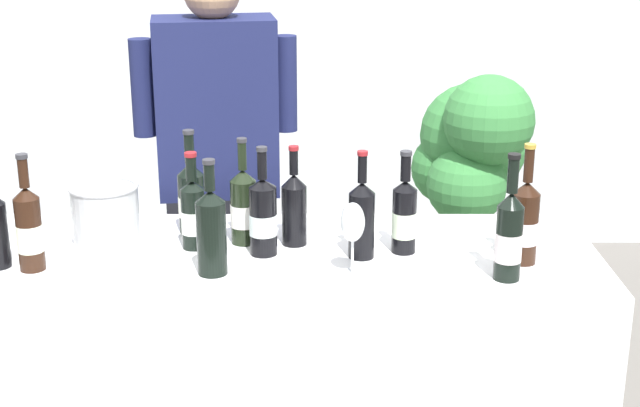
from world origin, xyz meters
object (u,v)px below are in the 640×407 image
wine_bottle_2 (266,216)px  wine_glass (355,226)px  wine_bottle_8 (246,207)px  wine_bottle_1 (364,218)px  wine_bottle_6 (297,207)px  wine_bottle_4 (512,236)px  ice_bucket (109,217)px  person_server (223,213)px  wine_bottle_10 (194,197)px  wine_bottle_7 (528,222)px  wine_bottle_11 (32,228)px  wine_bottle_3 (407,216)px  wine_bottle_0 (196,213)px  potted_shrub (474,158)px  wine_bottle_5 (214,230)px

wine_bottle_2 → wine_glass: wine_bottle_2 is taller
wine_bottle_8 → wine_bottle_1: bearing=-18.8°
wine_bottle_8 → wine_bottle_6: bearing=-4.2°
wine_bottle_4 → ice_bucket: (-1.14, 0.21, -0.02)m
wine_bottle_8 → person_server: bearing=103.9°
wine_bottle_8 → wine_bottle_10: size_ratio=1.00×
wine_bottle_1 → wine_bottle_7: (0.46, -0.04, 0.00)m
wine_bottle_6 → wine_bottle_11: (-0.73, -0.20, 0.01)m
wine_bottle_10 → wine_bottle_1: bearing=-22.8°
wine_bottle_3 → wine_bottle_0: bearing=177.1°
wine_bottle_7 → wine_bottle_2: bearing=175.0°
wine_bottle_11 → person_server: 0.90m
wine_bottle_6 → wine_glass: bearing=-54.8°
wine_bottle_8 → potted_shrub: (0.89, 1.27, -0.20)m
wine_bottle_2 → person_server: (-0.20, 0.63, -0.21)m
wine_bottle_3 → wine_bottle_10: bearing=164.8°
wine_bottle_11 → ice_bucket: size_ratio=1.64×
wine_glass → ice_bucket: bearing=166.0°
wine_bottle_6 → wine_bottle_7: 0.67m
wine_bottle_0 → wine_bottle_8: (0.15, 0.04, 0.01)m
wine_bottle_0 → wine_bottle_4: 0.92m
wine_bottle_7 → wine_bottle_0: bearing=173.1°
wine_bottle_0 → potted_shrub: 1.69m
wine_bottle_7 → wine_bottle_8: bearing=168.9°
person_server → wine_bottle_1: bearing=-53.7°
wine_bottle_5 → wine_bottle_7: 0.88m
wine_bottle_0 → wine_bottle_2: size_ratio=0.91×
wine_bottle_11 → wine_bottle_5: bearing=-3.4°
wine_bottle_2 → potted_shrub: bearing=58.8°
wine_bottle_6 → wine_bottle_7: size_ratio=0.87×
wine_bottle_4 → wine_bottle_11: bearing=177.0°
wine_bottle_0 → wine_bottle_1: 0.50m
wine_bottle_0 → wine_bottle_1: wine_bottle_1 is taller
person_server → wine_bottle_5: bearing=-85.3°
wine_bottle_0 → wine_bottle_5: bearing=-68.9°
wine_bottle_0 → wine_bottle_11: bearing=-158.6°
wine_bottle_3 → potted_shrub: same height
wine_bottle_10 → potted_shrub: size_ratio=0.26×
ice_bucket → potted_shrub: bearing=46.1°
wine_glass → person_server: person_server is taller
wine_bottle_2 → ice_bucket: wine_bottle_2 is taller
wine_bottle_7 → wine_bottle_8: size_ratio=1.07×
wine_bottle_10 → wine_bottle_5: bearing=-73.6°
wine_bottle_11 → potted_shrub: (1.47, 1.49, -0.21)m
wine_bottle_8 → wine_bottle_11: 0.62m
wine_bottle_4 → wine_bottle_10: wine_bottle_4 is taller
wine_bottle_0 → wine_bottle_6: bearing=6.1°
wine_bottle_6 → potted_shrub: (0.74, 1.28, -0.20)m
wine_bottle_7 → wine_glass: (-0.49, -0.09, 0.02)m
wine_bottle_2 → wine_bottle_4: size_ratio=0.91×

